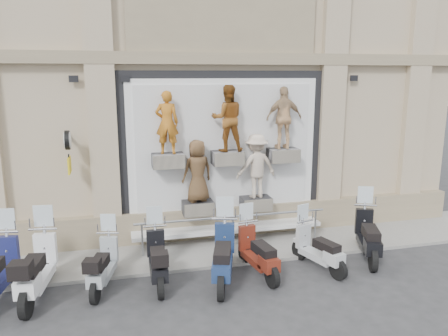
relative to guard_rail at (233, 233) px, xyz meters
The scene contains 13 objects.
ground 2.05m from the guard_rail, 90.00° to the right, with size 90.00×90.00×0.00m, color #2E2E31.
sidewalk 0.44m from the guard_rail, 90.00° to the left, with size 16.00×2.20×0.08m, color gray.
building 7.46m from the guard_rail, 90.00° to the left, with size 14.00×8.60×12.00m, color tan, non-canonical shape.
shop_vitrine 2.07m from the guard_rail, 82.38° to the left, with size 5.60×0.83×4.30m.
guard_rail is the anchor object (origin of this frame).
clock_sign_bracket 4.57m from the guard_rail, behind, with size 0.10×0.80×1.02m.
scooter_b 4.71m from the guard_rail, 162.57° to the right, with size 0.63×2.15×1.74m, color white, non-canonical shape.
scooter_c 3.47m from the guard_rail, 157.79° to the right, with size 0.52×1.79×1.45m, color #969DA3, non-canonical shape.
scooter_d 2.50m from the guard_rail, 146.48° to the right, with size 0.56×1.91×1.56m, color black, non-canonical shape.
scooter_e 1.86m from the guard_rail, 112.05° to the right, with size 0.62×2.14×1.74m, color navy, non-canonical shape.
scooter_f 1.54m from the guard_rail, 83.73° to the right, with size 0.54×1.86×1.51m, color #611D10, non-canonical shape.
scooter_g 2.28m from the guard_rail, 44.22° to the right, with size 0.51×1.76×1.43m, color #A9ACB0, non-canonical shape.
scooter_h 3.36m from the guard_rail, 23.15° to the right, with size 0.60×2.05×1.66m, color black, non-canonical shape.
Camera 1 is at (-2.82, -8.23, 4.46)m, focal length 35.00 mm.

